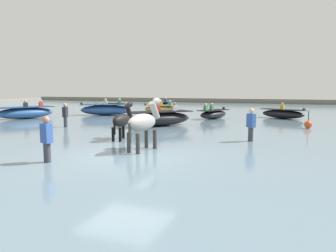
{
  "coord_description": "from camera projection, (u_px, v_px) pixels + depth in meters",
  "views": [
    {
      "loc": [
        4.75,
        -8.44,
        2.37
      ],
      "look_at": [
        -0.11,
        3.79,
        0.83
      ],
      "focal_mm": 33.63,
      "sensor_mm": 36.0,
      "label": 1
    }
  ],
  "objects": [
    {
      "name": "ground_plane",
      "position": [
        127.0,
        166.0,
        9.8
      ],
      "size": [
        120.0,
        120.0,
        0.0
      ],
      "primitive_type": "plane",
      "color": "#84755B"
    },
    {
      "name": "water_surface",
      "position": [
        208.0,
        126.0,
        19.01
      ],
      "size": [
        90.0,
        90.0,
        0.33
      ],
      "primitive_type": "cube",
      "color": "slate",
      "rests_on": "ground"
    },
    {
      "name": "horse_lead_grey",
      "position": [
        144.0,
        124.0,
        10.48
      ],
      "size": [
        0.69,
        1.91,
        2.07
      ],
      "color": "gray",
      "rests_on": "ground"
    },
    {
      "name": "horse_trailing_black",
      "position": [
        122.0,
        121.0,
        12.77
      ],
      "size": [
        0.51,
        1.68,
        1.83
      ],
      "color": "black",
      "rests_on": "ground"
    },
    {
      "name": "boat_far_inshore",
      "position": [
        167.0,
        104.0,
        35.28
      ],
      "size": [
        1.8,
        4.09,
        1.18
      ],
      "color": "#28518E",
      "rests_on": "water_surface"
    },
    {
      "name": "boat_near_port",
      "position": [
        283.0,
        114.0,
        22.14
      ],
      "size": [
        3.26,
        2.3,
        1.12
      ],
      "color": "black",
      "rests_on": "water_surface"
    },
    {
      "name": "boat_near_starboard",
      "position": [
        25.0,
        113.0,
        21.96
      ],
      "size": [
        2.87,
        4.13,
        1.3
      ],
      "color": "#28518E",
      "rests_on": "water_surface"
    },
    {
      "name": "boat_far_offshore",
      "position": [
        213.0,
        114.0,
        21.9
      ],
      "size": [
        1.93,
        2.98,
        1.1
      ],
      "color": "black",
      "rests_on": "water_surface"
    },
    {
      "name": "boat_distant_west",
      "position": [
        106.0,
        110.0,
        24.95
      ],
      "size": [
        4.21,
        2.98,
        1.33
      ],
      "color": "#28518E",
      "rests_on": "water_surface"
    },
    {
      "name": "boat_distant_east",
      "position": [
        159.0,
        118.0,
        17.61
      ],
      "size": [
        3.5,
        3.88,
        1.3
      ],
      "color": "black",
      "rests_on": "water_surface"
    },
    {
      "name": "boat_mid_channel",
      "position": [
        161.0,
        109.0,
        27.51
      ],
      "size": [
        3.08,
        1.55,
        1.13
      ],
      "color": "gold",
      "rests_on": "water_surface"
    },
    {
      "name": "boat_mid_outer",
      "position": [
        113.0,
        105.0,
        33.89
      ],
      "size": [
        2.9,
        3.57,
        0.63
      ],
      "color": "#B2AD9E",
      "rests_on": "water_surface"
    },
    {
      "name": "person_spectator_far",
      "position": [
        65.0,
        117.0,
        16.99
      ],
      "size": [
        0.28,
        0.36,
        1.63
      ],
      "color": "#383842",
      "rests_on": "ground"
    },
    {
      "name": "person_onlooker_right",
      "position": [
        251.0,
        128.0,
        12.37
      ],
      "size": [
        0.38,
        0.35,
        1.63
      ],
      "color": "#383842",
      "rests_on": "ground"
    },
    {
      "name": "person_wading_close",
      "position": [
        47.0,
        143.0,
        8.78
      ],
      "size": [
        0.36,
        0.28,
        1.63
      ],
      "color": "#383842",
      "rests_on": "ground"
    },
    {
      "name": "channel_buoy",
      "position": [
        308.0,
        124.0,
        16.54
      ],
      "size": [
        0.4,
        0.4,
        0.92
      ],
      "color": "#E54C1E",
      "rests_on": "water_surface"
    },
    {
      "name": "far_shoreline",
      "position": [
        258.0,
        102.0,
        46.4
      ],
      "size": [
        80.0,
        2.4,
        0.98
      ],
      "primitive_type": "cube",
      "color": "#706B5B",
      "rests_on": "ground"
    }
  ]
}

